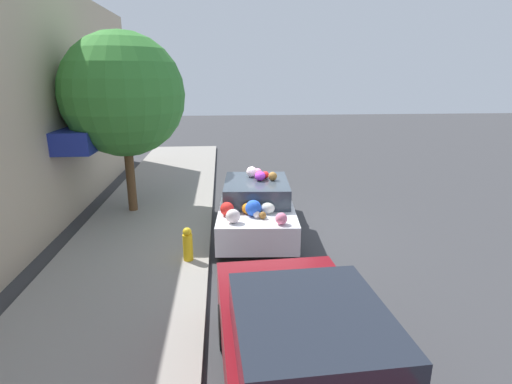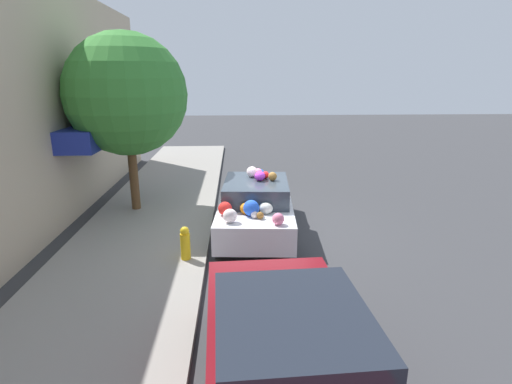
% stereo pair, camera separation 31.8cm
% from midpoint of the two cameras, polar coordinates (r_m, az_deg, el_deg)
% --- Properties ---
extents(ground_plane, '(60.00, 60.00, 0.00)m').
position_cam_midpoint_polar(ground_plane, '(9.88, 0.89, -5.91)').
color(ground_plane, '#38383A').
extents(sidewalk_curb, '(24.00, 3.20, 0.12)m').
position_cam_midpoint_polar(sidewalk_curb, '(10.06, -14.72, -5.68)').
color(sidewalk_curb, gray).
rests_on(sidewalk_curb, ground).
extents(building_facade, '(18.00, 1.20, 6.02)m').
position_cam_midpoint_polar(building_facade, '(10.20, -28.35, 10.12)').
color(building_facade, '#C6B293').
rests_on(building_facade, ground).
extents(street_tree, '(3.18, 3.18, 4.72)m').
position_cam_midpoint_polar(street_tree, '(11.18, -17.22, 13.13)').
color(street_tree, brown).
rests_on(street_tree, sidewalk_curb).
extents(fire_hydrant, '(0.20, 0.20, 0.70)m').
position_cam_midpoint_polar(fire_hydrant, '(8.26, -8.98, -7.24)').
color(fire_hydrant, gold).
rests_on(fire_hydrant, sidewalk_curb).
extents(art_car, '(4.16, 1.94, 1.64)m').
position_cam_midpoint_polar(art_car, '(9.59, 0.97, -1.86)').
color(art_car, silver).
rests_on(art_car, ground).
extents(parked_car_plain, '(4.14, 2.00, 1.42)m').
position_cam_midpoint_polar(parked_car_plain, '(4.79, 6.83, -22.65)').
color(parked_car_plain, maroon).
rests_on(parked_car_plain, ground).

